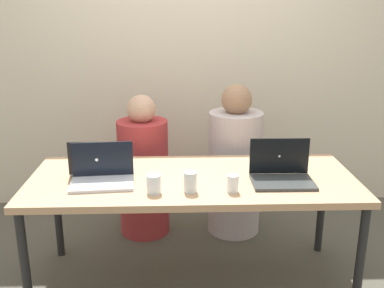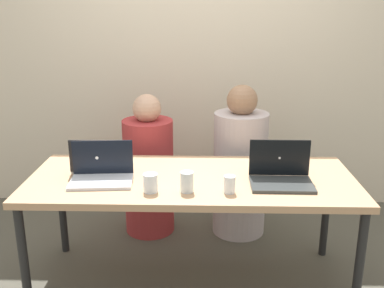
% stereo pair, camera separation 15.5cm
% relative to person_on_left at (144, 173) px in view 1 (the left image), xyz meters
% --- Properties ---
extents(ground_plane, '(12.00, 12.00, 0.00)m').
position_rel_person_on_left_xyz_m(ground_plane, '(0.34, -0.68, -0.47)').
color(ground_plane, '#4E4B40').
extents(back_wall, '(4.99, 0.10, 2.35)m').
position_rel_person_on_left_xyz_m(back_wall, '(0.34, 0.60, 0.70)').
color(back_wall, beige).
rests_on(back_wall, ground).
extents(desk, '(1.92, 0.79, 0.70)m').
position_rel_person_on_left_xyz_m(desk, '(0.34, -0.68, 0.18)').
color(desk, tan).
rests_on(desk, ground).
extents(person_on_left, '(0.40, 0.40, 1.07)m').
position_rel_person_on_left_xyz_m(person_on_left, '(0.00, 0.00, 0.00)').
color(person_on_left, '#A33031').
rests_on(person_on_left, ground).
extents(person_on_right, '(0.43, 0.43, 1.14)m').
position_rel_person_on_left_xyz_m(person_on_right, '(0.68, -0.00, 0.03)').
color(person_on_right, '#BAACAC').
rests_on(person_on_right, ground).
extents(laptop_front_right, '(0.35, 0.27, 0.23)m').
position_rel_person_on_left_xyz_m(laptop_front_right, '(0.85, -0.76, 0.28)').
color(laptop_front_right, '#353939').
rests_on(laptop_front_right, desk).
extents(laptop_front_left, '(0.37, 0.27, 0.22)m').
position_rel_person_on_left_xyz_m(laptop_front_left, '(-0.17, -0.75, 0.28)').
color(laptop_front_left, silver).
rests_on(laptop_front_left, desk).
extents(laptop_back_left, '(0.34, 0.25, 0.21)m').
position_rel_person_on_left_xyz_m(laptop_back_left, '(-0.21, -0.59, 0.28)').
color(laptop_back_left, silver).
rests_on(laptop_back_left, desk).
extents(water_glass_left, '(0.08, 0.08, 0.10)m').
position_rel_person_on_left_xyz_m(water_glass_left, '(0.13, -0.91, 0.27)').
color(water_glass_left, silver).
rests_on(water_glass_left, desk).
extents(water_glass_center, '(0.07, 0.07, 0.11)m').
position_rel_person_on_left_xyz_m(water_glass_center, '(0.32, -0.90, 0.28)').
color(water_glass_center, silver).
rests_on(water_glass_center, desk).
extents(water_glass_right, '(0.06, 0.06, 0.10)m').
position_rel_person_on_left_xyz_m(water_glass_right, '(0.55, -0.91, 0.27)').
color(water_glass_right, white).
rests_on(water_glass_right, desk).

